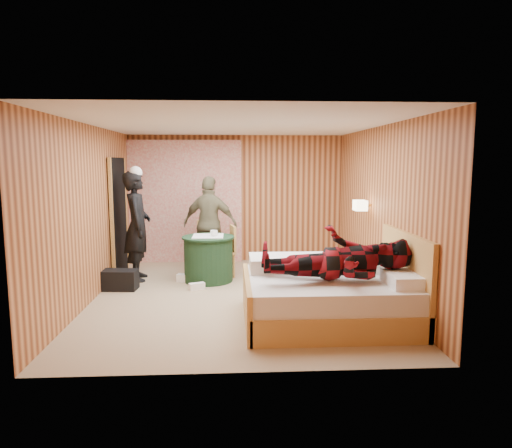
{
  "coord_description": "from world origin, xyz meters",
  "views": [
    {
      "loc": [
        -0.1,
        -6.57,
        1.97
      ],
      "look_at": [
        0.27,
        0.2,
        1.05
      ],
      "focal_mm": 32.0,
      "sensor_mm": 36.0,
      "label": 1
    }
  ],
  "objects": [
    {
      "name": "round_table",
      "position": [
        -0.49,
        0.91,
        0.39
      ],
      "size": [
        0.86,
        0.86,
        0.77
      ],
      "color": "#1B3C1F",
      "rests_on": "floor"
    },
    {
      "name": "bed",
      "position": [
        1.12,
        -1.12,
        0.32
      ],
      "size": [
        2.05,
        1.62,
        1.11
      ],
      "color": "#E9B25F",
      "rests_on": "floor"
    },
    {
      "name": "wall_lamp",
      "position": [
        1.92,
        0.45,
        1.3
      ],
      "size": [
        0.26,
        0.24,
        0.16
      ],
      "color": "gold",
      "rests_on": "wall_right"
    },
    {
      "name": "man_at_table",
      "position": [
        -0.49,
        1.63,
        0.86
      ],
      "size": [
        1.09,
        0.71,
        1.72
      ],
      "primitive_type": "imported",
      "rotation": [
        0.0,
        0.0,
        2.84
      ],
      "color": "#6D6749",
      "rests_on": "floor"
    },
    {
      "name": "chair_far",
      "position": [
        -0.5,
        1.59,
        0.54
      ],
      "size": [
        0.48,
        0.48,
        0.93
      ],
      "rotation": [
        0.0,
        0.0,
        0.17
      ],
      "color": "#E9B25F",
      "rests_on": "floor"
    },
    {
      "name": "floor",
      "position": [
        0.0,
        0.0,
        0.0
      ],
      "size": [
        4.2,
        5.0,
        0.01
      ],
      "primitive_type": "cube",
      "color": "tan",
      "rests_on": "ground"
    },
    {
      "name": "woman_standing",
      "position": [
        -1.67,
        1.05,
        0.91
      ],
      "size": [
        0.52,
        0.72,
        1.83
      ],
      "primitive_type": "imported",
      "rotation": [
        0.0,
        0.0,
        1.7
      ],
      "color": "black",
      "rests_on": "floor"
    },
    {
      "name": "wall_left",
      "position": [
        -2.1,
        0.0,
        1.25
      ],
      "size": [
        0.02,
        5.0,
        2.5
      ],
      "primitive_type": "cube",
      "color": "#C8834C",
      "rests_on": "floor"
    },
    {
      "name": "wall_right",
      "position": [
        2.1,
        0.0,
        1.25
      ],
      "size": [
        0.02,
        5.0,
        2.5
      ],
      "primitive_type": "cube",
      "color": "#C8834C",
      "rests_on": "floor"
    },
    {
      "name": "sneaker_left",
      "position": [
        -0.86,
        0.85,
        0.07
      ],
      "size": [
        0.32,
        0.2,
        0.13
      ],
      "primitive_type": "cube",
      "rotation": [
        0.0,
        0.0,
        -0.28
      ],
      "color": "white",
      "rests_on": "floor"
    },
    {
      "name": "ceiling",
      "position": [
        0.0,
        0.0,
        2.5
      ],
      "size": [
        4.2,
        5.0,
        0.01
      ],
      "primitive_type": "cube",
      "color": "white",
      "rests_on": "wall_back"
    },
    {
      "name": "sneaker_right",
      "position": [
        -0.64,
        0.37,
        0.05
      ],
      "size": [
        0.26,
        0.18,
        0.11
      ],
      "primitive_type": "cube",
      "rotation": [
        0.0,
        0.0,
        0.41
      ],
      "color": "white",
      "rests_on": "floor"
    },
    {
      "name": "doorway",
      "position": [
        -2.06,
        1.4,
        1.02
      ],
      "size": [
        0.06,
        0.9,
        2.05
      ],
      "primitive_type": "cube",
      "color": "black",
      "rests_on": "floor"
    },
    {
      "name": "wall_back",
      "position": [
        0.0,
        2.5,
        1.25
      ],
      "size": [
        4.2,
        0.02,
        2.5
      ],
      "primitive_type": "cube",
      "color": "#C8834C",
      "rests_on": "floor"
    },
    {
      "name": "nightstand",
      "position": [
        1.88,
        0.36,
        0.29
      ],
      "size": [
        0.43,
        0.59,
        0.57
      ],
      "color": "#E9B25F",
      "rests_on": "floor"
    },
    {
      "name": "book_upper",
      "position": [
        1.88,
        0.31,
        0.6
      ],
      "size": [
        0.27,
        0.28,
        0.02
      ],
      "primitive_type": "imported",
      "rotation": [
        0.0,
        0.0,
        -0.76
      ],
      "color": "white",
      "rests_on": "nightstand"
    },
    {
      "name": "curtain",
      "position": [
        -1.0,
        2.43,
        1.2
      ],
      "size": [
        2.2,
        0.08,
        2.4
      ],
      "primitive_type": "cube",
      "color": "beige",
      "rests_on": "floor"
    },
    {
      "name": "cup_table",
      "position": [
        -0.39,
        0.86,
        0.82
      ],
      "size": [
        0.16,
        0.16,
        0.1
      ],
      "primitive_type": "imported",
      "rotation": [
        0.0,
        0.0,
        0.35
      ],
      "color": "white",
      "rests_on": "round_table"
    },
    {
      "name": "book_lower",
      "position": [
        1.88,
        0.31,
        0.58
      ],
      "size": [
        0.23,
        0.27,
        0.02
      ],
      "primitive_type": "imported",
      "rotation": [
        0.0,
        0.0,
        0.36
      ],
      "color": "white",
      "rests_on": "nightstand"
    },
    {
      "name": "chair_near",
      "position": [
        -0.18,
        1.21,
        0.51
      ],
      "size": [
        0.47,
        0.47,
        0.89
      ],
      "rotation": [
        0.0,
        0.0,
        -1.38
      ],
      "color": "#E9B25F",
      "rests_on": "floor"
    },
    {
      "name": "duffel_bag",
      "position": [
        -1.85,
        0.44,
        0.16
      ],
      "size": [
        0.57,
        0.34,
        0.31
      ],
      "primitive_type": "cube",
      "rotation": [
        0.0,
        0.0,
        -0.09
      ],
      "color": "black",
      "rests_on": "floor"
    },
    {
      "name": "man_on_bed",
      "position": [
        1.15,
        -1.35,
        0.99
      ],
      "size": [
        0.86,
        0.67,
        1.77
      ],
      "primitive_type": "imported",
      "rotation": [
        0.0,
        1.57,
        0.0
      ],
      "color": "maroon",
      "rests_on": "bed"
    },
    {
      "name": "cup_nightstand",
      "position": [
        1.88,
        0.49,
        0.61
      ],
      "size": [
        0.13,
        0.13,
        0.09
      ],
      "primitive_type": "imported",
      "rotation": [
        0.0,
        0.0,
        -0.38
      ],
      "color": "white",
      "rests_on": "nightstand"
    }
  ]
}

